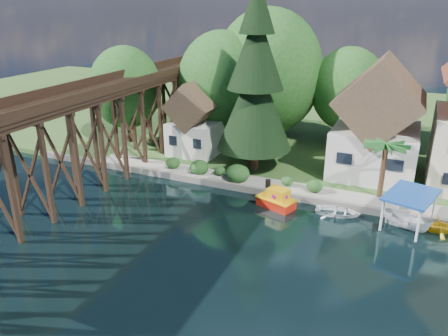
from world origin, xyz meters
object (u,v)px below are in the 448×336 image
(shed, at_px, (196,123))
(boat_canopy, at_px, (408,214))
(tugboat, at_px, (277,200))
(trestle_bridge, at_px, (99,126))
(house_left, at_px, (377,126))
(palm_tree, at_px, (386,147))
(boat_yellow, at_px, (439,224))
(conifer, at_px, (255,82))
(boat_white_a, at_px, (338,211))

(shed, xyz_separation_m, boat_canopy, (21.57, -7.97, -2.59))
(shed, height_order, tugboat, shed)
(trestle_bridge, xyz_separation_m, house_left, (23.00, 10.83, -0.21))
(boat_canopy, bearing_deg, palm_tree, 120.49)
(palm_tree, bearing_deg, boat_yellow, -37.65)
(trestle_bridge, height_order, shed, trestle_bridge)
(tugboat, relative_size, boat_canopy, 0.67)
(trestle_bridge, distance_m, house_left, 25.42)
(shed, bearing_deg, trestle_bridge, -118.19)
(conifer, bearing_deg, house_left, 17.88)
(conifer, distance_m, palm_tree, 12.84)
(palm_tree, xyz_separation_m, boat_canopy, (2.31, -3.93, -3.69))
(boat_canopy, distance_m, boat_yellow, 2.32)
(boat_white_a, distance_m, boat_canopy, 5.15)
(palm_tree, height_order, boat_canopy, palm_tree)
(shed, distance_m, boat_canopy, 23.14)
(house_left, bearing_deg, conifer, -162.12)
(house_left, distance_m, boat_white_a, 10.47)
(shed, relative_size, conifer, 0.45)
(conifer, height_order, palm_tree, conifer)
(shed, distance_m, conifer, 9.10)
(trestle_bridge, distance_m, conifer, 14.74)
(trestle_bridge, distance_m, boat_white_a, 22.13)
(palm_tree, bearing_deg, shed, 168.16)
(boat_white_a, bearing_deg, tugboat, 91.58)
(boat_canopy, bearing_deg, trestle_bridge, -177.07)
(tugboat, bearing_deg, boat_white_a, 7.33)
(shed, height_order, conifer, conifer)
(house_left, bearing_deg, trestle_bridge, -154.79)
(trestle_bridge, relative_size, house_left, 4.01)
(house_left, bearing_deg, boat_yellow, -57.37)
(tugboat, xyz_separation_m, boat_yellow, (12.18, 0.80, 0.03))
(trestle_bridge, height_order, tugboat, trestle_bridge)
(conifer, xyz_separation_m, boat_yellow, (16.53, -5.56, -8.26))
(palm_tree, bearing_deg, boat_canopy, -59.51)
(trestle_bridge, xyz_separation_m, boat_canopy, (26.57, 1.36, -4.11))
(conifer, relative_size, boat_yellow, 6.64)
(tugboat, xyz_separation_m, boat_white_a, (4.90, 0.63, -0.30))
(house_left, height_order, boat_yellow, house_left)
(shed, bearing_deg, boat_canopy, -20.27)
(tugboat, bearing_deg, conifer, 124.41)
(shed, bearing_deg, house_left, 4.77)
(boat_yellow, bearing_deg, palm_tree, 44.61)
(conifer, xyz_separation_m, boat_white_a, (9.25, -5.73, -8.59))
(conifer, height_order, boat_yellow, conifer)
(palm_tree, relative_size, boat_yellow, 1.92)
(house_left, xyz_separation_m, boat_yellow, (5.78, -9.02, -4.44))
(boat_white_a, height_order, boat_canopy, boat_canopy)
(tugboat, bearing_deg, shed, 144.35)
(conifer, xyz_separation_m, boat_canopy, (14.32, -6.00, -7.72))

